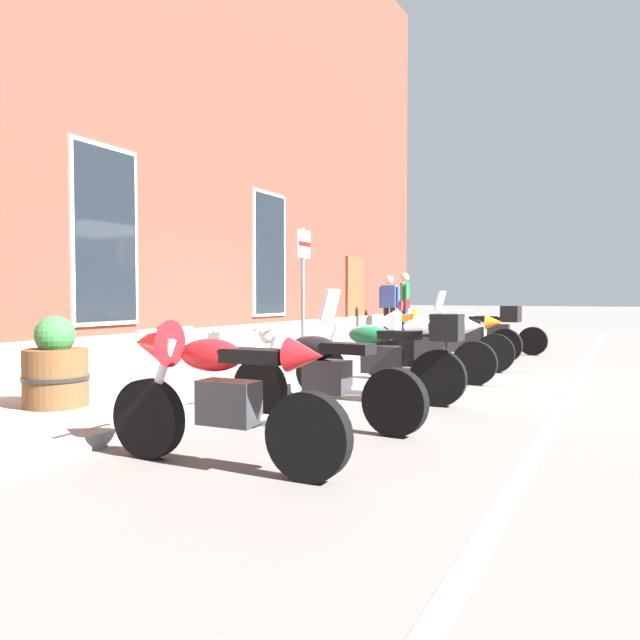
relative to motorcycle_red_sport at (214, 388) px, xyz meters
The scene contains 15 objects.
ground_plane 5.08m from the motorcycle_red_sport, 13.41° to the left, with size 140.00×140.00×0.00m, color #565451.
sidewalk 5.55m from the motorcycle_red_sport, 27.24° to the left, with size 27.97×2.71×0.12m, color slate.
lane_stripe 5.34m from the motorcycle_red_sport, 22.46° to the right, with size 27.97×0.12×0.01m, color silver.
brick_pub_facade 9.61m from the motorcycle_red_sport, 54.36° to the left, with size 21.97×6.03×10.42m.
motorcycle_red_sport is the anchor object (origin of this frame).
motorcycle_black_naked 1.61m from the motorcycle_red_sport, ahead, with size 0.62×2.13×0.95m.
motorcycle_green_touring 3.15m from the motorcycle_red_sport, ahead, with size 0.62×2.11×1.34m.
motorcycle_white_sport 4.99m from the motorcycle_red_sport, ahead, with size 0.62×1.98×1.05m.
motorcycle_orange_sport 6.51m from the motorcycle_red_sport, ahead, with size 0.62×2.18×1.04m.
motorcycle_silver_touring 8.24m from the motorcycle_red_sport, ahead, with size 0.62×2.04×1.35m.
motorcycle_grey_naked 9.90m from the motorcycle_red_sport, ahead, with size 0.62×2.14×0.94m.
pedestrian_blue_top 11.84m from the motorcycle_red_sport, 13.97° to the left, with size 0.23×0.66×1.66m.
pedestrian_striped_shirt 12.61m from the motorcycle_red_sport, 12.45° to the left, with size 0.60×0.43×1.75m.
parking_sign 5.46m from the motorcycle_red_sport, 21.23° to the left, with size 0.36×0.07×2.20m.
barrel_planter 2.64m from the motorcycle_red_sport, 73.69° to the left, with size 0.67×0.67×0.93m.
Camera 1 is at (-8.50, -3.83, 1.25)m, focal length 34.27 mm.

